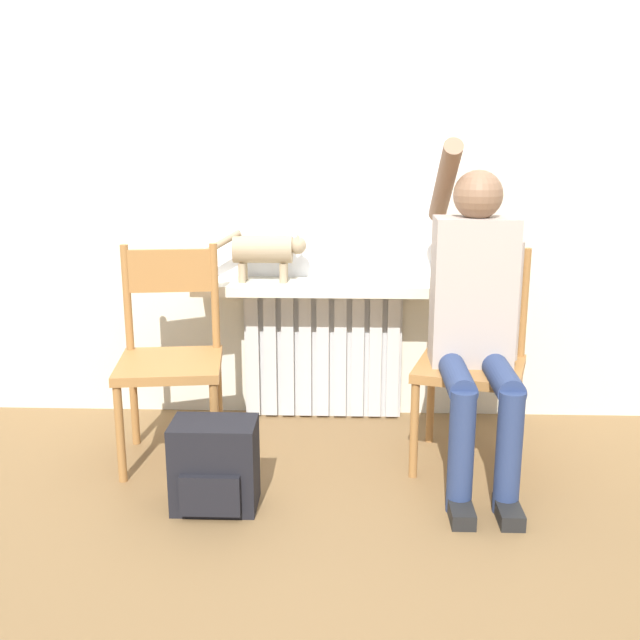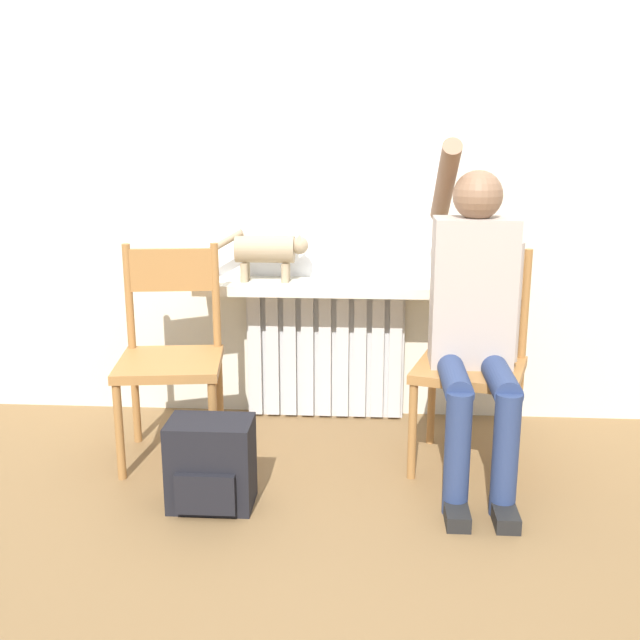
% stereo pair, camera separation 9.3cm
% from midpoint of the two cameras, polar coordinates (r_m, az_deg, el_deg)
% --- Properties ---
extents(ground_plane, '(12.00, 12.00, 0.00)m').
position_cam_midpoint_polar(ground_plane, '(2.87, -0.03, -15.75)').
color(ground_plane, brown).
extents(wall_with_window, '(7.00, 0.06, 2.70)m').
position_cam_midpoint_polar(wall_with_window, '(3.71, 1.24, 12.98)').
color(wall_with_window, beige).
rests_on(wall_with_window, ground_plane).
extents(radiator, '(0.79, 0.08, 0.67)m').
position_cam_midpoint_polar(radiator, '(3.80, 1.11, -2.53)').
color(radiator, silver).
rests_on(radiator, ground_plane).
extents(windowsill, '(1.24, 0.28, 0.05)m').
position_cam_midpoint_polar(windowsill, '(3.62, 1.07, 2.53)').
color(windowsill, beige).
rests_on(windowsill, radiator).
extents(window_glass, '(1.19, 0.01, 1.26)m').
position_cam_midpoint_polar(window_glass, '(3.68, 1.22, 13.00)').
color(window_glass, white).
rests_on(window_glass, windowsill).
extents(chair_left, '(0.49, 0.49, 0.94)m').
position_cam_midpoint_polar(chair_left, '(3.36, -10.53, -2.43)').
color(chair_left, '#9E6B38').
rests_on(chair_left, ground_plane).
extents(chair_right, '(0.55, 0.55, 0.94)m').
position_cam_midpoint_polar(chair_right, '(3.30, 12.28, -2.86)').
color(chair_right, '#9E6B38').
rests_on(chair_right, ground_plane).
extents(person, '(0.36, 0.99, 1.41)m').
position_cam_midpoint_polar(person, '(3.12, 12.58, 0.55)').
color(person, navy).
rests_on(person, ground_plane).
extents(cat, '(0.50, 0.13, 0.25)m').
position_cam_midpoint_polar(cat, '(3.61, -3.29, 5.33)').
color(cat, '#9E896B').
rests_on(cat, windowsill).
extents(backpack, '(0.33, 0.24, 0.35)m').
position_cam_midpoint_polar(backpack, '(2.99, -7.41, -10.87)').
color(backpack, black).
rests_on(backpack, ground_plane).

